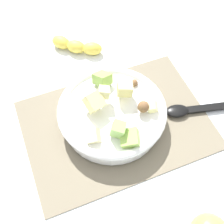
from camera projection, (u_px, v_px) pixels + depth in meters
name	position (u px, v px, depth m)	size (l,w,h in m)	color
ground_plane	(116.00, 125.00, 0.72)	(2.40, 2.40, 0.00)	silver
placemat	(116.00, 124.00, 0.72)	(0.43, 0.31, 0.01)	#756B56
salad_bowl	(112.00, 113.00, 0.70)	(0.25, 0.25, 0.10)	white
serving_spoon	(196.00, 109.00, 0.74)	(0.22, 0.08, 0.01)	black
banana_whole	(76.00, 46.00, 0.84)	(0.14, 0.12, 0.04)	yellow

